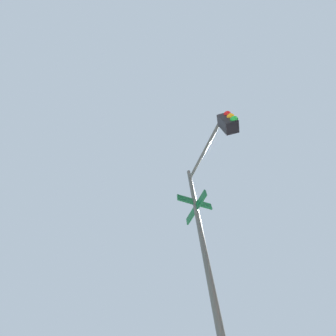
# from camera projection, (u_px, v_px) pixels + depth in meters

# --- Properties ---
(traffic_signal_near) EXTENTS (2.34, 1.80, 5.80)m
(traffic_signal_near) POSITION_uv_depth(u_px,v_px,m) (214.00, 180.00, 3.78)
(traffic_signal_near) COLOR #474C47
(traffic_signal_near) RESTS_ON ground_plane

